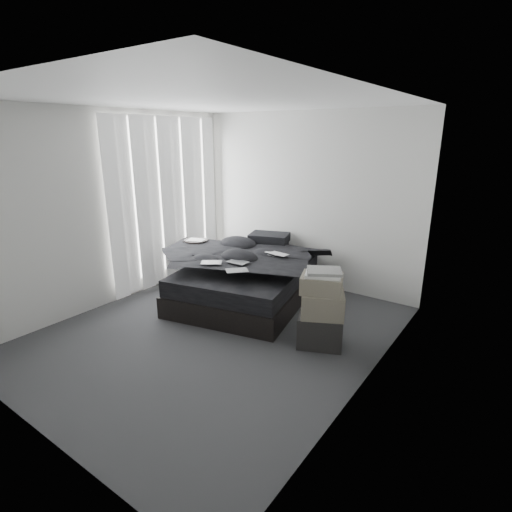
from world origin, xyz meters
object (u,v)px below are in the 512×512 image
Objects in this scene: box_lower at (320,330)px; side_stand at (197,261)px; bed at (247,289)px; laptop at (275,249)px.

side_stand is at bearing 164.50° from box_lower.
bed is 1.55m from box_lower.
side_stand is at bearing 161.09° from bed.
side_stand reaches higher than box_lower.
laptop reaches higher than side_stand.
laptop is at bearing 146.56° from box_lower.
laptop is 0.50× the size of side_stand.
bed is 0.73m from laptop.
laptop reaches higher than box_lower.
laptop is (0.37, 0.13, 0.62)m from bed.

